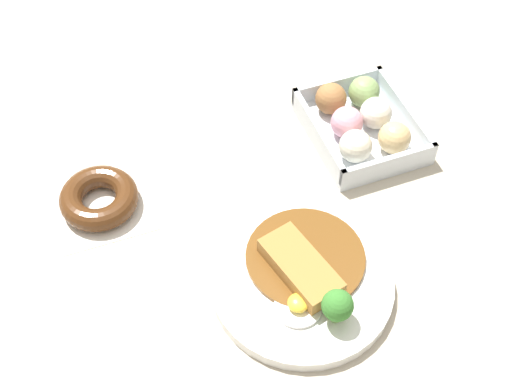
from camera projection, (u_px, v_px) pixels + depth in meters
The scene contains 4 objects.
ground_plane at pixel (285, 226), 0.99m from camera, with size 1.60×1.60×0.00m, color #B2A893.
curry_plate at pixel (304, 281), 0.92m from camera, with size 0.24×0.24×0.07m.
donut_box at pixel (361, 123), 1.08m from camera, with size 0.19×0.15×0.06m.
chocolate_ring_donut at pixel (99, 199), 1.00m from camera, with size 0.14×0.14×0.03m.
Camera 1 is at (-0.53, 0.24, 0.80)m, focal length 49.80 mm.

